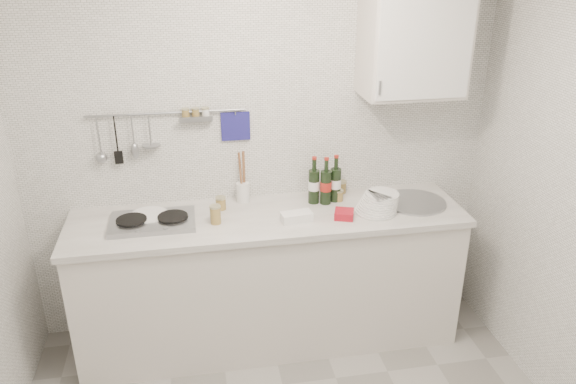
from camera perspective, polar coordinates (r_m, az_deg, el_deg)
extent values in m
cube|color=silver|center=(3.61, -2.75, 4.46)|extent=(3.00, 0.02, 2.50)
cube|color=silver|center=(3.70, -1.86, -9.01)|extent=(2.40, 0.60, 0.88)
cube|color=silver|center=(3.47, -1.96, -2.61)|extent=(2.44, 0.64, 0.04)
cube|color=black|center=(3.94, -1.83, -13.63)|extent=(2.34, 0.52, 0.10)
cube|color=#93969B|center=(3.44, -13.60, -2.95)|extent=(0.50, 0.32, 0.03)
cylinder|color=black|center=(3.44, -15.62, -2.75)|extent=(0.18, 0.18, 0.01)
cylinder|color=black|center=(3.42, -11.63, -2.48)|extent=(0.18, 0.18, 0.01)
cylinder|color=#93969B|center=(3.70, 12.73, -1.02)|extent=(0.40, 0.40, 0.02)
cylinder|color=#93969B|center=(3.73, 12.65, -1.80)|extent=(0.34, 0.34, 0.10)
cylinder|color=#93969B|center=(3.48, -12.28, 7.85)|extent=(0.95, 0.02, 0.02)
cube|color=navy|center=(3.53, -5.35, 6.67)|extent=(0.18, 0.02, 0.18)
cube|color=silver|center=(3.51, 12.70, 15.15)|extent=(0.60, 0.35, 0.70)
cube|color=white|center=(3.34, 13.89, 14.64)|extent=(0.56, 0.01, 0.66)
cylinder|color=#93969B|center=(3.28, 9.32, 10.40)|extent=(0.01, 0.01, 0.08)
cylinder|color=#45489E|center=(3.50, -14.08, -2.68)|extent=(0.24, 0.24, 0.01)
cylinder|color=#45489E|center=(3.50, -14.00, -2.47)|extent=(0.24, 0.24, 0.01)
cylinder|color=#45489E|center=(3.49, -13.93, -2.26)|extent=(0.23, 0.23, 0.01)
cylinder|color=white|center=(3.54, 8.90, -1.91)|extent=(0.26, 0.26, 0.01)
cylinder|color=white|center=(3.54, 8.98, -1.69)|extent=(0.25, 0.25, 0.01)
cylinder|color=white|center=(3.54, 9.06, -1.48)|extent=(0.25, 0.25, 0.01)
cylinder|color=white|center=(3.54, 9.14, -1.27)|extent=(0.24, 0.24, 0.01)
cylinder|color=white|center=(3.54, 9.22, -1.05)|extent=(0.24, 0.24, 0.01)
cylinder|color=white|center=(3.54, 9.31, -0.84)|extent=(0.23, 0.23, 0.01)
cylinder|color=white|center=(3.54, 9.39, -0.62)|extent=(0.22, 0.22, 0.01)
cylinder|color=white|center=(3.54, 9.47, -0.41)|extent=(0.22, 0.22, 0.01)
cylinder|color=white|center=(3.54, 9.55, -0.19)|extent=(0.21, 0.21, 0.01)
cube|color=white|center=(3.37, 0.87, -2.53)|extent=(0.20, 0.12, 0.06)
cube|color=red|center=(3.43, 5.72, -2.26)|extent=(0.14, 0.14, 0.05)
cylinder|color=white|center=(3.63, -4.60, -0.02)|extent=(0.08, 0.08, 0.13)
cylinder|color=#94593B|center=(3.57, -4.52, 2.32)|extent=(0.02, 0.06, 0.25)
cylinder|color=#94593B|center=(3.58, -4.87, 2.20)|extent=(0.03, 0.05, 0.23)
cylinder|color=olive|center=(3.54, -6.84, -1.20)|extent=(0.06, 0.06, 0.07)
cylinder|color=tan|center=(3.53, -6.87, -0.59)|extent=(0.07, 0.07, 0.01)
cylinder|color=olive|center=(3.77, 5.42, 0.47)|extent=(0.07, 0.07, 0.07)
cylinder|color=tan|center=(3.76, 5.45, 1.06)|extent=(0.07, 0.07, 0.01)
cylinder|color=olive|center=(3.65, 5.10, -0.39)|extent=(0.06, 0.06, 0.07)
cylinder|color=tan|center=(3.64, 5.13, 0.15)|extent=(0.07, 0.07, 0.01)
cylinder|color=olive|center=(3.36, -7.38, -2.36)|extent=(0.06, 0.06, 0.11)
cylinder|color=tan|center=(3.34, -7.43, -1.47)|extent=(0.07, 0.07, 0.01)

